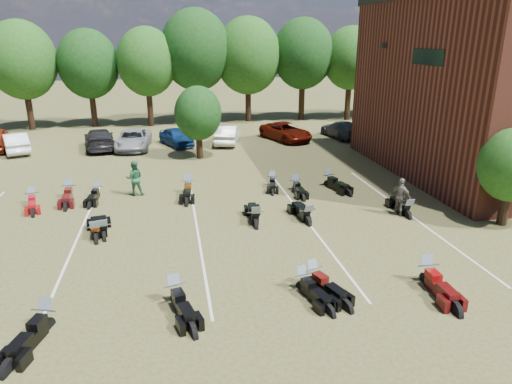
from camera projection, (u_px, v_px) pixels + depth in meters
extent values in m
plane|color=brown|center=(280.00, 253.00, 17.75)|extent=(160.00, 160.00, 0.00)
imported|color=white|center=(16.00, 143.00, 33.05)|extent=(3.02, 4.68, 1.46)
imported|color=gray|center=(133.00, 140.00, 34.12)|extent=(2.64, 5.21, 1.41)
imported|color=black|center=(99.00, 139.00, 34.17)|extent=(2.96, 5.45, 1.50)
imported|color=navy|center=(176.00, 137.00, 35.20)|extent=(2.98, 4.25, 1.34)
imported|color=#B9BBB5|center=(228.00, 134.00, 35.83)|extent=(2.60, 4.74, 1.48)
imported|color=#560E04|center=(286.00, 132.00, 37.03)|extent=(4.00, 5.59, 1.41)
imported|color=#3B3A3F|center=(342.00, 129.00, 37.98)|extent=(2.63, 5.01, 1.38)
imported|color=#235F38|center=(135.00, 178.00, 24.00)|extent=(0.92, 0.72, 1.88)
imported|color=#625C54|center=(401.00, 197.00, 21.29)|extent=(0.95, 1.14, 1.82)
cube|color=black|center=(383.00, 45.00, 28.14)|extent=(0.30, 0.40, 0.30)
cube|color=black|center=(428.00, 57.00, 23.67)|extent=(0.06, 3.00, 0.80)
cylinder|color=black|center=(33.00, 106.00, 41.26)|extent=(0.58, 0.58, 4.08)
ellipsoid|color=#1E4C19|center=(26.00, 57.00, 39.88)|extent=(6.00, 6.00, 6.90)
cylinder|color=black|center=(91.00, 105.00, 42.14)|extent=(0.57, 0.58, 4.08)
ellipsoid|color=#1E4C19|center=(85.00, 57.00, 40.76)|extent=(6.00, 6.00, 6.90)
cylinder|color=black|center=(146.00, 103.00, 43.02)|extent=(0.57, 0.58, 4.08)
ellipsoid|color=#1E4C19|center=(143.00, 56.00, 41.63)|extent=(6.00, 6.00, 6.90)
cylinder|color=black|center=(200.00, 102.00, 43.90)|extent=(0.58, 0.58, 4.08)
ellipsoid|color=#1E4C19|center=(198.00, 56.00, 42.51)|extent=(6.00, 6.00, 6.90)
cylinder|color=black|center=(251.00, 101.00, 44.77)|extent=(0.57, 0.58, 4.08)
ellipsoid|color=#1E4C19|center=(250.00, 55.00, 43.39)|extent=(6.00, 6.00, 6.90)
cylinder|color=black|center=(300.00, 100.00, 45.65)|extent=(0.57, 0.58, 4.08)
ellipsoid|color=#1E4C19|center=(301.00, 55.00, 44.27)|extent=(6.00, 6.00, 6.90)
cylinder|color=black|center=(347.00, 98.00, 46.53)|extent=(0.57, 0.58, 4.08)
ellipsoid|color=#1E4C19|center=(350.00, 55.00, 45.15)|extent=(6.00, 6.00, 6.90)
cylinder|color=black|center=(392.00, 97.00, 47.41)|extent=(0.58, 0.58, 4.08)
ellipsoid|color=#1E4C19|center=(397.00, 54.00, 46.02)|extent=(6.00, 6.00, 6.90)
cylinder|color=black|center=(436.00, 96.00, 48.28)|extent=(0.58, 0.58, 4.08)
ellipsoid|color=#1E4C19|center=(442.00, 54.00, 46.90)|extent=(6.00, 6.00, 6.90)
cylinder|color=black|center=(504.00, 206.00, 20.25)|extent=(0.24, 0.24, 1.71)
sphere|color=#1E4C19|center=(512.00, 165.00, 19.64)|extent=(2.80, 2.80, 2.80)
cylinder|color=black|center=(199.00, 144.00, 31.51)|extent=(0.24, 0.24, 1.90)
sphere|color=#1E4C19|center=(198.00, 113.00, 30.82)|extent=(3.20, 3.20, 3.20)
cube|color=silver|center=(78.00, 238.00, 19.14)|extent=(0.10, 14.00, 0.01)
cube|color=silver|center=(197.00, 229.00, 20.02)|extent=(0.10, 14.00, 0.01)
cube|color=silver|center=(307.00, 221.00, 20.89)|extent=(0.10, 14.00, 0.01)
cube|color=silver|center=(407.00, 213.00, 21.77)|extent=(0.10, 14.00, 0.01)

